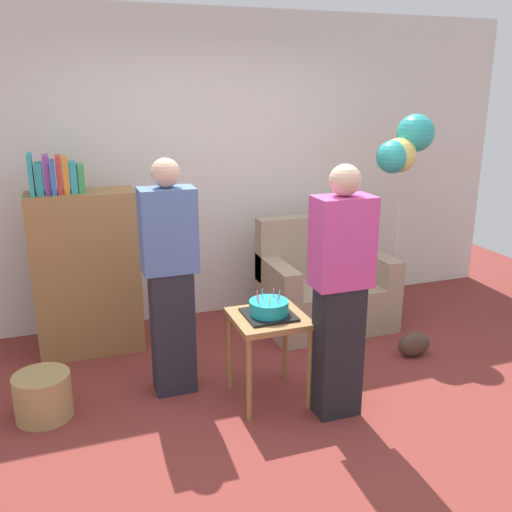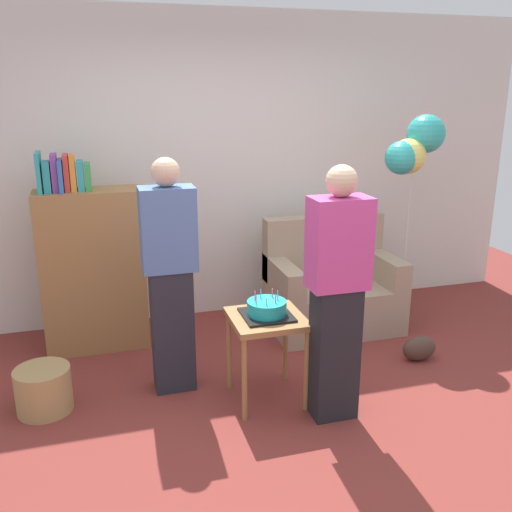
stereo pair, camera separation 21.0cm
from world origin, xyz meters
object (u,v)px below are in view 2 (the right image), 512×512
at_px(person_holding_cake, 337,295).
at_px(balloon_bunch, 414,147).
at_px(bookshelf, 92,267).
at_px(birthday_cake, 267,309).
at_px(handbag, 419,348).
at_px(side_table, 267,329).
at_px(couch, 331,290).
at_px(wicker_basket, 44,390).
at_px(person_blowing_candles, 170,276).

xyz_separation_m(person_holding_cake, balloon_bunch, (1.19, 1.19, 0.74)).
distance_m(bookshelf, birthday_cake, 1.60).
bearing_deg(person_holding_cake, handbag, -160.52).
distance_m(bookshelf, person_holding_cake, 2.08).
bearing_deg(bookshelf, side_table, -47.36).
height_order(handbag, balloon_bunch, balloon_bunch).
relative_size(couch, side_table, 1.81).
relative_size(side_table, balloon_bunch, 0.33).
xyz_separation_m(handbag, balloon_bunch, (0.23, 0.68, 1.48)).
relative_size(wicker_basket, handbag, 1.29).
relative_size(wicker_basket, balloon_bunch, 0.20).
distance_m(couch, balloon_bunch, 1.39).
bearing_deg(side_table, wicker_basket, 169.52).
xyz_separation_m(couch, side_table, (-0.92, -1.02, 0.17)).
relative_size(bookshelf, person_holding_cake, 0.98).
distance_m(side_table, person_holding_cake, 0.57).
height_order(bookshelf, birthday_cake, bookshelf).
distance_m(bookshelf, side_table, 1.61).
height_order(bookshelf, wicker_basket, bookshelf).
bearing_deg(wicker_basket, balloon_bunch, 11.57).
bearing_deg(balloon_bunch, handbag, -108.92).
bearing_deg(handbag, person_holding_cake, -152.08).
bearing_deg(bookshelf, birthday_cake, -47.36).
distance_m(side_table, person_blowing_candles, 0.74).
bearing_deg(balloon_bunch, person_blowing_candles, -165.52).
distance_m(birthday_cake, person_blowing_candles, 0.69).
bearing_deg(birthday_cake, wicker_basket, 169.52).
distance_m(person_blowing_candles, balloon_bunch, 2.32).
relative_size(person_holding_cake, balloon_bunch, 0.89).
relative_size(bookshelf, side_table, 2.62).
bearing_deg(couch, wicker_basket, -162.37).
xyz_separation_m(side_table, handbag, (1.31, 0.20, -0.41)).
bearing_deg(birthday_cake, person_holding_cake, -40.91).
bearing_deg(person_blowing_candles, wicker_basket, -167.38).
height_order(bookshelf, person_blowing_candles, person_blowing_candles).
xyz_separation_m(side_table, wicker_basket, (-1.45, 0.27, -0.36)).
relative_size(bookshelf, wicker_basket, 4.44).
distance_m(bookshelf, handbag, 2.66).
height_order(couch, person_holding_cake, person_holding_cake).
bearing_deg(wicker_basket, person_holding_cake, -17.69).
xyz_separation_m(person_blowing_candles, wicker_basket, (-0.87, -0.06, -0.68)).
bearing_deg(wicker_basket, bookshelf, 68.33).
xyz_separation_m(person_blowing_candles, balloon_bunch, (2.13, 0.55, 0.74)).
bearing_deg(birthday_cake, handbag, 8.72).
relative_size(person_holding_cake, handbag, 5.82).
bearing_deg(bookshelf, wicker_basket, -111.67).
relative_size(birthday_cake, person_blowing_candles, 0.20).
bearing_deg(person_blowing_candles, balloon_bunch, 22.86).
xyz_separation_m(bookshelf, person_holding_cake, (1.44, -1.49, 0.15)).
distance_m(couch, person_blowing_candles, 1.72).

